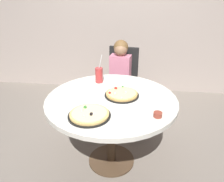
{
  "coord_description": "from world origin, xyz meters",
  "views": [
    {
      "loc": [
        0.24,
        -1.82,
        1.7
      ],
      "look_at": [
        0.0,
        0.05,
        0.8
      ],
      "focal_mm": 35.89,
      "sensor_mm": 36.0,
      "label": 1
    }
  ],
  "objects": [
    {
      "name": "plate_small",
      "position": [
        -0.27,
        0.11,
        0.76
      ],
      "size": [
        0.18,
        0.18,
        0.01
      ],
      "primitive_type": "cylinder",
      "color": "white",
      "rests_on": "dining_table"
    },
    {
      "name": "pizza_veggie",
      "position": [
        0.09,
        0.06,
        0.77
      ],
      "size": [
        0.32,
        0.32,
        0.05
      ],
      "color": "black",
      "rests_on": "dining_table"
    },
    {
      "name": "wall_with_window",
      "position": [
        -0.0,
        1.92,
        1.45
      ],
      "size": [
        5.2,
        0.14,
        2.9
      ],
      "color": "#A8998E",
      "rests_on": "ground_plane"
    },
    {
      "name": "chair_wooden",
      "position": [
        0.01,
        1.03,
        0.53
      ],
      "size": [
        0.45,
        0.45,
        0.95
      ],
      "color": "black",
      "rests_on": "ground_plane"
    },
    {
      "name": "dining_table",
      "position": [
        0.0,
        0.0,
        0.65
      ],
      "size": [
        1.22,
        1.22,
        0.75
      ],
      "color": "silver",
      "rests_on": "ground_plane"
    },
    {
      "name": "diner_child",
      "position": [
        -0.01,
        0.84,
        0.48
      ],
      "size": [
        0.3,
        0.43,
        1.08
      ],
      "color": "#3F4766",
      "rests_on": "ground_plane"
    },
    {
      "name": "pizza_cheese",
      "position": [
        -0.13,
        -0.33,
        0.77
      ],
      "size": [
        0.34,
        0.34,
        0.05
      ],
      "color": "black",
      "rests_on": "dining_table"
    },
    {
      "name": "ground_plane",
      "position": [
        0.0,
        0.0,
        0.0
      ],
      "size": [
        8.0,
        8.0,
        0.0
      ],
      "primitive_type": "plane",
      "color": "slate"
    },
    {
      "name": "soda_cup",
      "position": [
        -0.18,
        0.36,
        0.83
      ],
      "size": [
        0.08,
        0.08,
        0.31
      ],
      "color": "#B73333",
      "rests_on": "dining_table"
    },
    {
      "name": "sauce_bowl",
      "position": [
        0.41,
        -0.27,
        0.77
      ],
      "size": [
        0.07,
        0.07,
        0.04
      ],
      "primitive_type": "cylinder",
      "color": "brown",
      "rests_on": "dining_table"
    }
  ]
}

